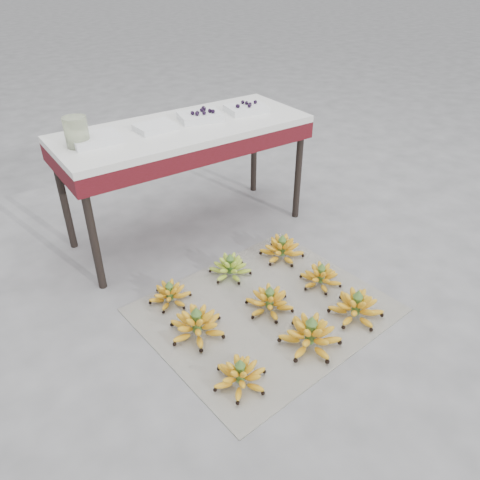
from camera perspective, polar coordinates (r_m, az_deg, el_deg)
ground at (r=2.63m, az=5.11°, el=-8.38°), size 60.00×60.00×0.00m
newspaper_mat at (r=2.62m, az=3.07°, el=-8.49°), size 1.34×1.16×0.01m
bunch_front_left at (r=2.21m, az=0.02°, el=-16.16°), size 0.30×0.30×0.15m
bunch_front_center at (r=2.40m, az=8.55°, el=-11.39°), size 0.38×0.38×0.19m
bunch_front_right at (r=2.61m, az=13.98°, el=-7.95°), size 0.31×0.31×0.18m
bunch_mid_left at (r=2.44m, az=-5.27°, el=-10.25°), size 0.29×0.29×0.18m
bunch_mid_center at (r=2.58m, az=3.61°, el=-7.47°), size 0.30×0.30×0.16m
bunch_mid_right at (r=2.80m, az=9.82°, el=-4.43°), size 0.29×0.29×0.15m
bunch_back_left at (r=2.66m, az=-8.53°, el=-6.57°), size 0.29×0.29×0.14m
bunch_back_center at (r=2.83m, az=-1.21°, el=-3.36°), size 0.28×0.28×0.15m
bunch_back_right at (r=2.99m, az=5.12°, el=-1.14°), size 0.30×0.30×0.17m
vendor_table at (r=3.02m, az=-6.81°, el=12.15°), size 1.59×0.63×0.76m
tray_far_left at (r=2.81m, az=-17.25°, el=11.68°), size 0.27×0.19×0.04m
tray_left at (r=2.93m, az=-10.34°, el=13.41°), size 0.24×0.18×0.04m
tray_right at (r=3.08m, az=-4.85°, el=14.81°), size 0.30×0.24×0.07m
tray_far_right at (r=3.23m, az=0.76°, el=15.74°), size 0.28×0.22×0.07m
glass_jar at (r=2.77m, az=-19.32°, el=12.33°), size 0.17×0.17×0.16m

